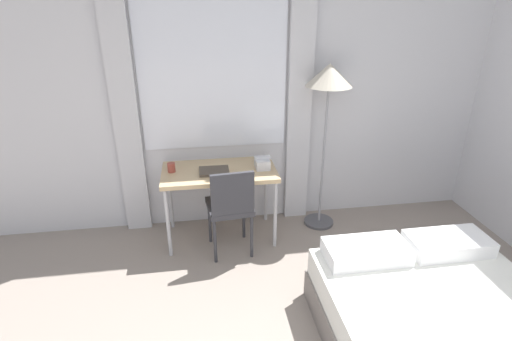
% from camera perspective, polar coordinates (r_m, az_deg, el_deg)
% --- Properties ---
extents(wall_back_with_window, '(5.79, 0.13, 2.70)m').
position_cam_1_polar(wall_back_with_window, '(3.99, -0.86, 10.69)').
color(wall_back_with_window, silver).
rests_on(wall_back_with_window, ground_plane).
extents(desk, '(1.08, 0.59, 0.74)m').
position_cam_1_polar(desk, '(3.82, -5.25, -0.84)').
color(desk, tan).
rests_on(desk, ground_plane).
extents(desk_chair, '(0.43, 0.43, 0.88)m').
position_cam_1_polar(desk_chair, '(3.63, -3.66, -4.89)').
color(desk_chair, '#333338').
rests_on(desk_chair, ground_plane).
extents(standing_lamp, '(0.44, 0.44, 1.69)m').
position_cam_1_polar(standing_lamp, '(3.86, 10.31, 11.58)').
color(standing_lamp, '#4C4C51').
rests_on(standing_lamp, ground_plane).
extents(telephone, '(0.15, 0.18, 0.12)m').
position_cam_1_polar(telephone, '(3.81, 0.89, 1.11)').
color(telephone, silver).
rests_on(telephone, desk).
extents(book, '(0.28, 0.21, 0.02)m').
position_cam_1_polar(book, '(3.75, -6.01, -0.05)').
color(book, '#4C4238').
rests_on(book, desk).
extents(mug, '(0.07, 0.07, 0.09)m').
position_cam_1_polar(mug, '(3.81, -12.00, 0.43)').
color(mug, '#993F33').
rests_on(mug, desk).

